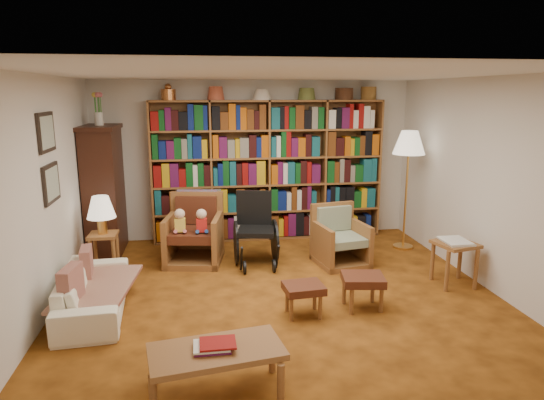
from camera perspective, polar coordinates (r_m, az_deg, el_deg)
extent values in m
plane|color=#9E5718|center=(5.73, 1.04, -11.27)|extent=(5.00, 5.00, 0.00)
plane|color=silver|center=(5.24, 1.15, 14.60)|extent=(5.00, 5.00, 0.00)
plane|color=silver|center=(7.79, -2.06, 4.70)|extent=(5.00, 0.00, 5.00)
plane|color=silver|center=(3.00, 9.33, -8.33)|extent=(5.00, 0.00, 5.00)
plane|color=silver|center=(5.51, -25.47, 0.19)|extent=(0.00, 5.00, 5.00)
plane|color=silver|center=(6.27, 24.23, 1.68)|extent=(0.00, 5.00, 5.00)
cube|color=brown|center=(7.68, -0.42, 3.46)|extent=(3.60, 0.30, 2.20)
cube|color=black|center=(7.43, -19.11, 0.88)|extent=(0.45, 0.90, 1.80)
cube|color=black|center=(7.31, -19.64, 8.04)|extent=(0.50, 0.95, 0.06)
cylinder|color=silver|center=(7.30, -19.71, 8.98)|extent=(0.12, 0.12, 0.18)
cube|color=black|center=(5.70, -25.05, 7.24)|extent=(0.03, 0.52, 0.42)
cube|color=gray|center=(5.70, -24.90, 7.25)|extent=(0.01, 0.44, 0.34)
cube|color=black|center=(5.77, -24.55, 1.80)|extent=(0.03, 0.52, 0.42)
cube|color=gray|center=(5.76, -24.40, 1.81)|extent=(0.01, 0.44, 0.34)
imported|color=white|center=(5.62, -20.24, -10.02)|extent=(1.62, 0.72, 0.46)
cube|color=#C5B090|center=(5.58, -19.78, -9.36)|extent=(0.81, 1.33, 0.04)
cube|color=maroon|center=(5.89, -20.99, -6.75)|extent=(0.15, 0.36, 0.35)
cube|color=maroon|center=(5.25, -22.57, -9.24)|extent=(0.18, 0.40, 0.38)
cube|color=brown|center=(6.68, -19.26, -3.91)|extent=(0.36, 0.36, 0.04)
cylinder|color=brown|center=(6.65, -20.51, -6.43)|extent=(0.05, 0.05, 0.48)
cylinder|color=brown|center=(6.59, -18.10, -6.40)|extent=(0.05, 0.05, 0.48)
cylinder|color=brown|center=(6.91, -20.05, -5.69)|extent=(0.05, 0.05, 0.48)
cylinder|color=brown|center=(6.86, -17.74, -5.65)|extent=(0.05, 0.05, 0.48)
cylinder|color=gold|center=(6.64, -19.33, -2.91)|extent=(0.12, 0.12, 0.20)
cone|color=#F4E5C9|center=(6.58, -19.49, -0.78)|extent=(0.36, 0.36, 0.28)
cube|color=brown|center=(6.89, -9.08, -6.86)|extent=(0.86, 0.89, 0.08)
cube|color=brown|center=(6.81, -11.99, -4.65)|extent=(0.20, 0.77, 0.66)
cube|color=brown|center=(6.80, -6.33, -4.47)|extent=(0.20, 0.77, 0.66)
cube|color=brown|center=(7.10, -9.19, -2.71)|extent=(0.75, 0.21, 0.93)
cube|color=#532616|center=(6.75, -9.19, -3.97)|extent=(0.68, 0.74, 0.12)
cube|color=#532616|center=(6.97, -9.25, -1.15)|extent=(0.59, 0.20, 0.39)
cube|color=#A82C45|center=(7.06, -9.27, -0.46)|extent=(0.58, 0.16, 0.41)
cube|color=brown|center=(6.79, 8.05, -7.16)|extent=(0.75, 0.77, 0.07)
cube|color=brown|center=(6.64, 5.70, -5.30)|extent=(0.18, 0.67, 0.57)
cube|color=brown|center=(6.80, 10.47, -5.01)|extent=(0.18, 0.67, 0.57)
cube|color=brown|center=(6.95, 7.43, -3.51)|extent=(0.65, 0.18, 0.80)
cube|color=gray|center=(6.67, 8.20, -4.64)|extent=(0.59, 0.64, 0.11)
cube|color=gray|center=(6.85, 7.62, -2.14)|extent=(0.51, 0.17, 0.34)
cube|color=black|center=(6.55, -1.85, -3.67)|extent=(0.57, 0.57, 0.06)
cube|color=black|center=(6.71, -2.11, -0.91)|extent=(0.48, 0.15, 0.48)
cylinder|color=black|center=(6.68, -4.25, -5.01)|extent=(0.03, 0.60, 0.60)
cylinder|color=black|center=(6.74, 0.32, -4.82)|extent=(0.03, 0.60, 0.60)
cylinder|color=black|center=(6.37, -3.24, -7.93)|extent=(0.03, 0.17, 0.17)
cylinder|color=black|center=(6.42, 0.23, -7.75)|extent=(0.03, 0.17, 0.17)
cylinder|color=gold|center=(7.68, 15.14, -5.30)|extent=(0.30, 0.30, 0.03)
cylinder|color=gold|center=(7.50, 15.45, 0.03)|extent=(0.03, 0.03, 1.49)
cone|color=#F4E5C9|center=(7.37, 15.84, 6.53)|extent=(0.47, 0.47, 0.34)
cube|color=brown|center=(6.28, 20.79, -4.86)|extent=(0.53, 0.53, 0.04)
cylinder|color=brown|center=(6.13, 19.92, -7.90)|extent=(0.05, 0.05, 0.50)
cylinder|color=brown|center=(6.31, 22.88, -7.56)|extent=(0.05, 0.05, 0.50)
cylinder|color=brown|center=(6.43, 18.36, -6.81)|extent=(0.05, 0.05, 0.50)
cylinder|color=brown|center=(6.61, 21.23, -6.53)|extent=(0.05, 0.05, 0.50)
cube|color=silver|center=(6.27, 20.81, -4.55)|extent=(0.38, 0.44, 0.03)
cube|color=#532616|center=(5.18, 3.74, -10.30)|extent=(0.43, 0.38, 0.08)
cylinder|color=brown|center=(5.11, 2.30, -12.72)|extent=(0.04, 0.04, 0.26)
cylinder|color=brown|center=(5.17, 5.69, -12.45)|extent=(0.04, 0.04, 0.26)
cylinder|color=brown|center=(5.33, 1.78, -11.62)|extent=(0.04, 0.04, 0.26)
cylinder|color=brown|center=(5.39, 5.04, -11.38)|extent=(0.04, 0.04, 0.26)
cube|color=#532616|center=(5.41, 10.66, -9.16)|extent=(0.50, 0.44, 0.09)
cylinder|color=brown|center=(5.31, 9.33, -11.71)|extent=(0.04, 0.04, 0.29)
cylinder|color=brown|center=(5.42, 12.74, -11.36)|extent=(0.04, 0.04, 0.29)
cylinder|color=brown|center=(5.54, 8.48, -10.62)|extent=(0.04, 0.04, 0.29)
cylinder|color=brown|center=(5.65, 11.75, -10.31)|extent=(0.04, 0.04, 0.29)
cube|color=brown|center=(3.96, -6.57, -17.29)|extent=(1.10, 0.67, 0.05)
cylinder|color=brown|center=(3.89, -13.82, -21.38)|extent=(0.06, 0.06, 0.32)
cylinder|color=brown|center=(3.92, 1.04, -20.77)|extent=(0.06, 0.06, 0.32)
cylinder|color=brown|center=(4.25, -13.32, -18.19)|extent=(0.06, 0.06, 0.32)
cylinder|color=brown|center=(4.28, 0.02, -17.67)|extent=(0.06, 0.06, 0.32)
cube|color=brown|center=(3.94, -6.59, -16.63)|extent=(0.31, 0.26, 0.05)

